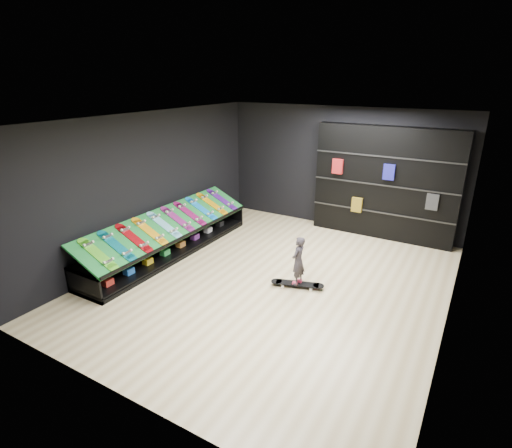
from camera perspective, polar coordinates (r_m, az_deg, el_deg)
The scene contains 21 objects.
floor at distance 7.69m, azimuth 2.50°, elevation -8.11°, with size 6.00×7.00×0.01m, color beige.
ceiling at distance 6.79m, azimuth 2.89°, elevation 14.72°, with size 6.00×7.00×0.01m, color white.
wall_back at distance 10.23m, azimuth 11.92°, elevation 7.74°, with size 6.00×0.02×3.00m, color black.
wall_front at distance 4.54m, azimuth -18.60°, elevation -9.35°, with size 6.00×0.02×3.00m, color black.
wall_left at distance 8.83m, azimuth -14.90°, elevation 5.51°, with size 0.02×7.00×3.00m, color black.
wall_right at distance 6.38m, azimuth 27.29°, elevation -1.87°, with size 0.02×7.00×3.00m, color black.
display_rack at distance 8.93m, azimuth -12.12°, elevation -2.58°, with size 0.90×4.50×0.50m, color black, non-canonical shape.
turf_ramp at distance 8.73m, azimuth -12.09°, elevation 0.14°, with size 1.00×4.50×0.04m, color #106925.
back_shelving at distance 9.81m, azimuth 17.92°, elevation 5.52°, with size 3.28×0.38×2.62m, color black.
floor_skateboard at distance 7.48m, azimuth 5.91°, elevation -8.65°, with size 0.98×0.22×0.09m, color black, non-canonical shape.
child at distance 7.33m, azimuth 6.00°, elevation -6.50°, with size 0.21×0.15×0.55m, color black.
display_board_0 at distance 7.53m, azimuth -21.67°, elevation -4.04°, with size 0.98×0.22×0.09m, color green, non-canonical shape.
display_board_1 at distance 7.77m, azimuth -19.28°, elevation -2.97°, with size 0.98×0.22×0.09m, color #0C8C99, non-canonical shape.
display_board_2 at distance 8.02m, azimuth -17.04°, elevation -1.96°, with size 0.98×0.22×0.09m, color red, non-canonical shape.
display_board_3 at distance 8.29m, azimuth -14.94°, elevation -1.02°, with size 0.98×0.22×0.09m, color orange, non-canonical shape.
display_board_4 at distance 8.57m, azimuth -12.98°, elevation -0.13°, with size 0.98×0.22×0.09m, color #0CB2E5, non-canonical shape.
display_board_5 at distance 8.86m, azimuth -11.14°, elevation 0.70°, with size 0.98×0.22×0.09m, color #2626BF, non-canonical shape.
display_board_6 at distance 9.16m, azimuth -9.42°, elevation 1.48°, with size 0.98×0.22×0.09m, color #E5198C, non-canonical shape.
display_board_7 at distance 9.47m, azimuth -7.82°, elevation 2.20°, with size 0.98×0.22×0.09m, color blue, non-canonical shape.
display_board_8 at distance 9.79m, azimuth -6.31°, elevation 2.88°, with size 0.98×0.22×0.09m, color yellow, non-canonical shape.
display_board_9 at distance 10.11m, azimuth -4.90°, elevation 3.51°, with size 0.98×0.22×0.09m, color purple, non-canonical shape.
Camera 1 is at (3.11, -6.00, 3.68)m, focal length 28.00 mm.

